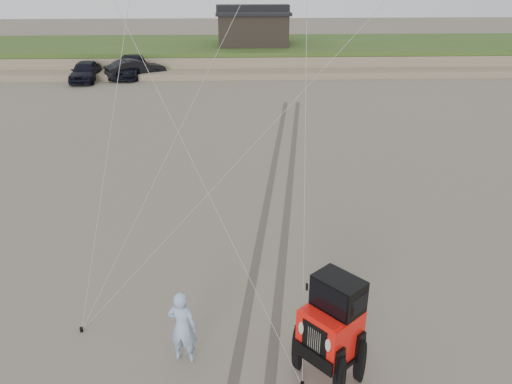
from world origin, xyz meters
TOP-DOWN VIEW (x-y plane):
  - ground at (0.00, 0.00)m, footprint 160.00×160.00m
  - dune_ridge at (0.00, 37.50)m, footprint 160.00×14.25m
  - cabin at (2.00, 37.00)m, footprint 6.40×5.40m
  - truck_a at (-11.19, 29.96)m, footprint 1.98×4.58m
  - truck_b at (-7.47, 30.80)m, footprint 4.81×3.68m
  - truck_c at (-7.88, 31.84)m, footprint 3.45×6.22m
  - jeep at (2.37, -1.06)m, footprint 5.43×5.15m
  - man at (-0.81, -0.44)m, footprint 0.75×0.59m
  - stake_main at (-3.43, 0.58)m, footprint 0.08×0.08m
  - stake_aux at (1.78, -1.39)m, footprint 0.08×0.08m
  - tire_tracks at (2.00, 8.00)m, footprint 5.22×29.74m

SIDE VIEW (x-z plane):
  - ground at x=0.00m, z-range 0.00..0.00m
  - tire_tracks at x=2.00m, z-range 0.00..0.01m
  - stake_main at x=-3.43m, z-range 0.00..0.12m
  - stake_aux at x=1.78m, z-range 0.00..0.12m
  - truck_b at x=-7.47m, z-range 0.00..1.52m
  - truck_a at x=-11.19m, z-range 0.00..1.54m
  - dune_ridge at x=0.00m, z-range -0.04..1.68m
  - truck_c at x=-7.88m, z-range 0.00..1.70m
  - man at x=-0.81m, z-range 0.00..1.82m
  - jeep at x=2.37m, z-range 0.00..1.95m
  - cabin at x=2.00m, z-range 1.56..4.91m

